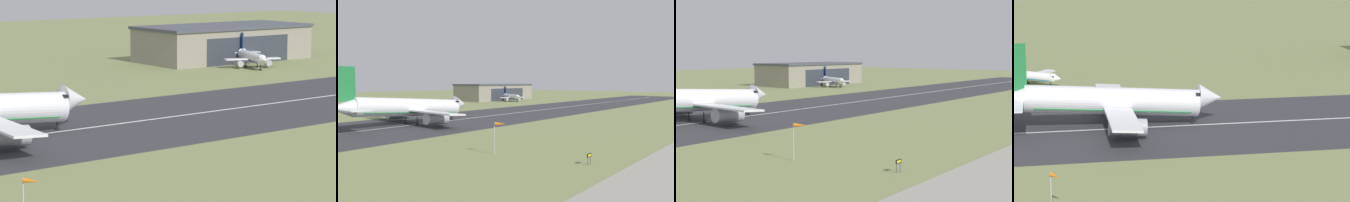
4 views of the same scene
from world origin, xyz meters
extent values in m
plane|color=#7A8451|center=(0.00, 51.55, 0.00)|extent=(713.97, 713.97, 0.00)
cube|color=#333338|center=(0.00, 103.09, 0.03)|extent=(473.97, 45.27, 0.06)
cube|color=silver|center=(0.00, 103.09, 0.07)|extent=(426.57, 0.70, 0.01)
cube|color=gray|center=(102.21, 176.64, 5.28)|extent=(56.35, 24.78, 10.55)
cube|color=#424751|center=(102.21, 176.64, 11.00)|extent=(57.35, 25.78, 0.90)
cube|color=#2D333D|center=(102.21, 164.20, 4.22)|extent=(33.81, 0.12, 8.44)
cone|color=white|center=(5.81, 104.93, 5.33)|extent=(5.36, 5.57, 5.78)
cube|color=black|center=(3.10, 104.98, 6.43)|extent=(1.21, 4.68, 0.51)
cube|color=white|center=(-13.64, 92.94, 4.37)|extent=(5.92, 19.27, 0.75)
cylinder|color=#A8A8B2|center=(-12.50, 94.46, 2.42)|extent=(7.38, 3.53, 3.84)
cylinder|color=black|center=(2.15, 105.00, 1.30)|extent=(0.24, 0.24, 2.59)
cylinder|color=black|center=(2.15, 105.00, 0.22)|extent=(0.84, 0.84, 0.44)
cylinder|color=silver|center=(95.37, 155.12, 3.24)|extent=(9.22, 16.91, 3.01)
cone|color=silver|center=(91.65, 145.98, 3.24)|extent=(3.80, 3.64, 3.01)
cone|color=silver|center=(99.27, 164.67, 3.78)|extent=(3.87, 4.36, 2.71)
cube|color=black|center=(92.21, 147.36, 3.84)|extent=(2.78, 1.98, 0.44)
cube|color=navy|center=(95.37, 155.12, 2.41)|extent=(8.43, 15.27, 0.20)
cube|color=silver|center=(90.57, 156.71, 2.72)|extent=(7.62, 5.27, 0.40)
cylinder|color=#A8A8B2|center=(90.89, 155.97, 1.53)|extent=(3.20, 4.32, 1.86)
cube|color=silver|center=(99.92, 152.90, 2.72)|extent=(7.62, 5.27, 0.40)
cylinder|color=#A8A8B2|center=(99.18, 152.59, 1.53)|extent=(3.20, 4.32, 1.86)
cube|color=navy|center=(99.07, 164.17, 7.30)|extent=(1.49, 3.13, 5.11)
cube|color=silver|center=(95.70, 165.98, 3.69)|extent=(5.34, 4.39, 0.24)
cube|color=silver|center=(102.74, 163.11, 3.69)|extent=(5.34, 4.39, 0.24)
cylinder|color=black|center=(92.61, 148.34, 0.87)|extent=(0.24, 0.24, 1.74)
cylinder|color=black|center=(92.61, 148.34, 0.22)|extent=(0.84, 0.84, 0.44)
cylinder|color=black|center=(93.76, 155.95, 0.87)|extent=(0.24, 0.24, 1.74)
cylinder|color=black|center=(93.76, 155.95, 0.22)|extent=(0.84, 0.84, 0.44)
cylinder|color=black|center=(97.10, 154.58, 0.87)|extent=(0.24, 0.24, 1.74)
cylinder|color=black|center=(97.10, 154.58, 0.22)|extent=(0.84, 0.84, 0.44)
cone|color=orange|center=(-27.44, 55.98, 5.67)|extent=(1.54, 1.97, 0.60)
camera|label=1|loc=(-65.70, -21.76, 28.55)|focal=85.00mm
camera|label=2|loc=(-71.68, 16.74, 13.44)|focal=35.00mm
camera|label=3|loc=(-78.53, 5.16, 16.90)|focal=50.00mm
camera|label=4|loc=(-30.30, -50.45, 38.94)|focal=85.00mm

